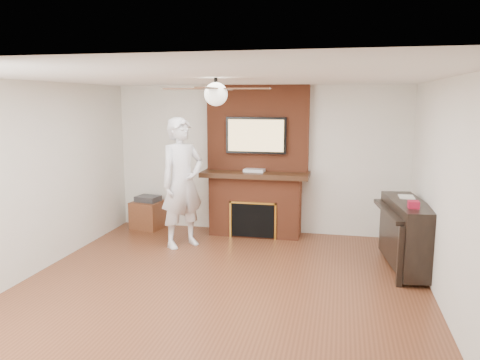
% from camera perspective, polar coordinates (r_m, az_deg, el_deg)
% --- Properties ---
extents(room_shell, '(5.36, 5.86, 2.86)m').
position_cam_1_polar(room_shell, '(5.35, -2.86, -1.12)').
color(room_shell, '#5C2F1B').
rests_on(room_shell, ground).
extents(fireplace, '(1.78, 0.64, 2.50)m').
position_cam_1_polar(fireplace, '(7.85, 2.00, 0.49)').
color(fireplace, brown).
rests_on(fireplace, ground).
extents(tv, '(1.00, 0.08, 0.60)m').
position_cam_1_polar(tv, '(7.72, 1.97, 5.45)').
color(tv, black).
rests_on(tv, fireplace).
extents(ceiling_fan, '(1.21, 1.21, 0.31)m').
position_cam_1_polar(ceiling_fan, '(5.26, -2.96, 10.53)').
color(ceiling_fan, black).
rests_on(ceiling_fan, room_shell).
extents(person, '(0.84, 0.88, 2.00)m').
position_cam_1_polar(person, '(7.22, -7.05, -0.35)').
color(person, white).
rests_on(person, ground).
extents(side_table, '(0.59, 0.59, 0.58)m').
position_cam_1_polar(side_table, '(8.48, -11.09, -4.00)').
color(side_table, brown).
rests_on(side_table, ground).
extents(piano, '(0.71, 1.47, 1.02)m').
position_cam_1_polar(piano, '(6.67, 19.64, -6.12)').
color(piano, black).
rests_on(piano, ground).
extents(cable_box, '(0.35, 0.21, 0.05)m').
position_cam_1_polar(cable_box, '(7.74, 1.74, 1.17)').
color(cable_box, silver).
rests_on(cable_box, fireplace).
extents(candle_orange, '(0.06, 0.06, 0.13)m').
position_cam_1_polar(candle_orange, '(7.86, 0.16, -6.44)').
color(candle_orange, '#C78A17').
rests_on(candle_orange, ground).
extents(candle_green, '(0.07, 0.07, 0.09)m').
position_cam_1_polar(candle_green, '(7.88, 2.23, -6.57)').
color(candle_green, '#34732E').
rests_on(candle_green, ground).
extents(candle_cream, '(0.09, 0.09, 0.12)m').
position_cam_1_polar(candle_cream, '(7.88, 2.08, -6.46)').
color(candle_cream, '#F8E1C5').
rests_on(candle_cream, ground).
extents(candle_blue, '(0.06, 0.06, 0.09)m').
position_cam_1_polar(candle_blue, '(7.86, 2.48, -6.63)').
color(candle_blue, teal).
rests_on(candle_blue, ground).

